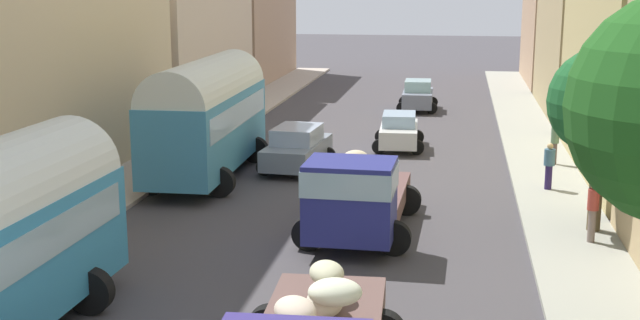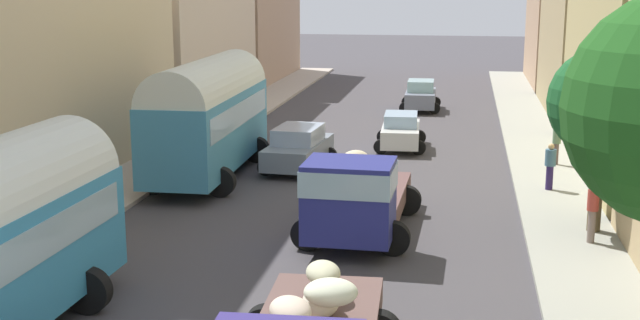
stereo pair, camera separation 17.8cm
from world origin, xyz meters
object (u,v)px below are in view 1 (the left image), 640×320
pedestrian_2 (555,141)px  cargo_truck_1 (357,195)px  parked_bus_1 (206,112)px  car_0 (399,131)px  car_3 (297,148)px  car_1 (418,95)px  pedestrian_0 (593,209)px  pedestrian_3 (549,165)px

pedestrian_2 → cargo_truck_1: bearing=-121.9°
parked_bus_1 → car_0: 9.16m
car_0 → car_3: bearing=-128.2°
car_1 → pedestrian_0: size_ratio=2.01×
parked_bus_1 → car_1: size_ratio=2.37×
parked_bus_1 → pedestrian_0: size_ratio=4.77×
car_0 → car_1: car_1 is taller
parked_bus_1 → pedestrian_0: (12.49, -6.03, -1.33)m
car_1 → pedestrian_3: (5.24, -17.28, 0.16)m
cargo_truck_1 → car_0: cargo_truck_1 is taller
car_0 → car_3: (-3.50, -4.46, 0.05)m
pedestrian_2 → car_3: bearing=-169.3°
car_1 → parked_bus_1: bearing=-111.5°
pedestrian_2 → pedestrian_3: pedestrian_2 is taller
parked_bus_1 → car_3: size_ratio=1.96×
car_0 → car_3: car_3 is taller
pedestrian_0 → pedestrian_3: (-0.57, 5.69, -0.08)m
car_0 → pedestrian_0: pedestrian_0 is taller
car_0 → car_1: size_ratio=1.03×
car_1 → pedestrian_3: bearing=-73.1°
car_0 → car_3: 5.67m
pedestrian_3 → cargo_truck_1: bearing=-132.9°
cargo_truck_1 → pedestrian_0: bearing=4.1°
parked_bus_1 → pedestrian_0: bearing=-25.8°
car_0 → car_1: 10.63m
car_3 → pedestrian_0: size_ratio=2.43×
pedestrian_2 → pedestrian_0: bearing=-90.2°
pedestrian_0 → pedestrian_2: 9.69m
car_3 → pedestrian_2: (9.59, 1.81, 0.22)m
pedestrian_2 → car_1: bearing=113.7°
cargo_truck_1 → car_1: size_ratio=1.78×
parked_bus_1 → cargo_truck_1: (6.21, -6.49, -1.09)m
pedestrian_2 → pedestrian_3: (-0.60, -4.00, -0.06)m
car_1 → cargo_truck_1: bearing=-91.1°
car_1 → car_3: car_1 is taller
car_3 → pedestrian_0: (9.56, -7.88, 0.24)m
car_0 → car_1: bearing=88.7°
car_0 → pedestrian_3: (5.49, -6.65, 0.21)m
parked_bus_1 → pedestrian_3: 12.01m
car_1 → car_0: bearing=-91.3°
cargo_truck_1 → parked_bus_1: bearing=133.8°
cargo_truck_1 → pedestrian_2: size_ratio=3.64×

